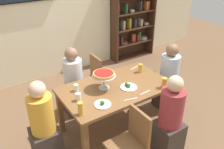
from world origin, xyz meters
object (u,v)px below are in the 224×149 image
object	(u,v)px
beer_glass_amber_tall	(140,68)
water_glass_clear_near	(76,88)
bookshelf	(133,10)
deep_dish_pizza_stand	(104,75)
dining_table	(116,92)
cutlery_fork_near	(145,92)
diner_far_left	(74,86)
water_glass_clear_far	(78,97)
beer_glass_amber_short	(164,83)
cutlery_knife_near	(134,68)
salad_plate_far_diner	(103,104)
cutlery_knife_far	(131,99)
diner_head_west	(44,128)
salad_plate_near_diner	(128,87)
diner_head_east	(168,81)
chair_near_left	(131,141)
chair_far_right	(102,75)
diner_near_right	(170,121)
cutlery_fork_far	(99,78)

from	to	relation	value
beer_glass_amber_tall	water_glass_clear_near	world-z (taller)	beer_glass_amber_tall
bookshelf	deep_dish_pizza_stand	world-z (taller)	bookshelf
dining_table	cutlery_fork_near	size ratio (longest dim) A/B	8.49
diner_far_left	water_glass_clear_far	xyz separation A→B (m)	(-0.26, -0.73, 0.30)
beer_glass_amber_short	cutlery_knife_near	size ratio (longest dim) A/B	0.82
salad_plate_far_diner	cutlery_knife_far	size ratio (longest dim) A/B	1.19
water_glass_clear_near	salad_plate_far_diner	bearing A→B (deg)	-74.78
diner_head_west	cutlery_fork_near	distance (m)	1.38
bookshelf	salad_plate_near_diner	bearing A→B (deg)	-128.57
dining_table	water_glass_clear_near	size ratio (longest dim) A/B	15.67
diner_head_east	chair_near_left	size ratio (longest dim) A/B	1.32
beer_glass_amber_tall	cutlery_knife_near	world-z (taller)	beer_glass_amber_tall
water_glass_clear_near	dining_table	bearing A→B (deg)	-22.42
bookshelf	cutlery_knife_near	bearing A→B (deg)	-126.54
chair_far_right	beer_glass_amber_tall	distance (m)	0.77
chair_near_left	salad_plate_near_diner	world-z (taller)	chair_near_left
chair_near_left	deep_dish_pizza_stand	xyz separation A→B (m)	(0.14, 0.82, 0.45)
diner_head_west	diner_near_right	xyz separation A→B (m)	(1.40, -0.76, 0.00)
diner_near_right	cutlery_fork_far	world-z (taller)	diner_near_right
diner_head_west	water_glass_clear_far	size ratio (longest dim) A/B	11.15
diner_head_west	cutlery_knife_far	bearing A→B (deg)	-20.03
diner_far_left	cutlery_knife_near	xyz separation A→B (m)	(0.89, -0.40, 0.25)
bookshelf	cutlery_fork_far	size ratio (longest dim) A/B	12.29
bookshelf	cutlery_knife_near	world-z (taller)	bookshelf
cutlery_knife_near	diner_near_right	bearing A→B (deg)	64.77
beer_glass_amber_short	cutlery_fork_far	world-z (taller)	beer_glass_amber_short
salad_plate_near_diner	cutlery_knife_far	bearing A→B (deg)	-120.45
bookshelf	chair_near_left	size ratio (longest dim) A/B	2.54
cutlery_knife_far	salad_plate_far_diner	bearing A→B (deg)	-179.55
chair_far_right	cutlery_knife_near	size ratio (longest dim) A/B	4.83
diner_near_right	salad_plate_far_diner	size ratio (longest dim) A/B	5.36
diner_near_right	cutlery_fork_near	size ratio (longest dim) A/B	6.39
deep_dish_pizza_stand	beer_glass_amber_short	size ratio (longest dim) A/B	2.19
beer_glass_amber_short	water_glass_clear_near	world-z (taller)	beer_glass_amber_short
salad_plate_near_diner	diner_far_left	bearing A→B (deg)	118.70
diner_head_west	diner_near_right	world-z (taller)	same
beer_glass_amber_short	diner_head_west	bearing A→B (deg)	166.09
cutlery_knife_near	cutlery_fork_far	world-z (taller)	same
diner_near_right	beer_glass_amber_tall	size ratio (longest dim) A/B	8.58
diner_head_east	diner_head_west	xyz separation A→B (m)	(-2.11, 0.02, 0.00)
cutlery_fork_far	cutlery_knife_far	size ratio (longest dim) A/B	1.00
diner_far_left	cutlery_knife_near	bearing A→B (deg)	65.74
water_glass_clear_far	diner_head_west	bearing A→B (deg)	175.89
dining_table	chair_far_right	world-z (taller)	chair_far_right
bookshelf	beer_glass_amber_short	bearing A→B (deg)	-118.16
chair_far_right	water_glass_clear_far	xyz separation A→B (m)	(-0.82, -0.79, 0.31)
cutlery_knife_far	deep_dish_pizza_stand	bearing A→B (deg)	123.39
dining_table	beer_glass_amber_tall	world-z (taller)	beer_glass_amber_tall
diner_far_left	diner_near_right	size ratio (longest dim) A/B	1.00
diner_head_east	salad_plate_near_diner	bearing A→B (deg)	7.24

